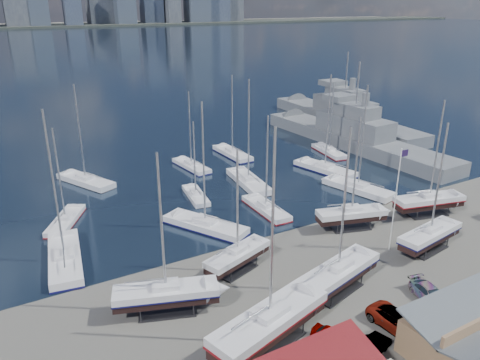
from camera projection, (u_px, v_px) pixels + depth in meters
ground at (349, 265)px, 51.19m from camera, size 1400.00×1400.00×0.00m
water at (20, 47)px, 302.35m from camera, size 1400.00×600.00×0.40m
sailboat_cradle_0 at (166, 294)px, 42.62m from camera, size 9.94×5.71×15.54m
sailboat_cradle_1 at (270, 322)px, 38.60m from camera, size 12.22×6.30×18.80m
sailboat_cradle_2 at (238, 255)px, 49.26m from camera, size 8.51×4.82×13.59m
sailboat_cradle_3 at (338, 273)px, 45.75m from camera, size 10.84×5.38×16.81m
sailboat_cradle_4 at (351, 214)px, 58.68m from camera, size 9.14×4.90×14.50m
sailboat_cradle_5 at (430, 235)px, 53.47m from camera, size 9.59×3.91×15.13m
sailboat_cradle_6 at (429, 201)px, 62.50m from camera, size 10.01×4.97×15.61m
sailboat_moored_0 at (65, 260)px, 51.50m from camera, size 5.15×12.41×17.99m
sailboat_moored_1 at (66, 221)px, 60.60m from camera, size 6.61×8.98×13.34m
sailboat_moored_2 at (86, 182)px, 73.85m from camera, size 7.36×11.12×16.39m
sailboat_moored_3 at (205, 227)px, 59.15m from camera, size 8.25×11.53×17.03m
sailboat_moored_4 at (196, 196)px, 68.49m from camera, size 3.51×8.23×12.04m
sailboat_moored_5 at (191, 167)px, 80.74m from camera, size 3.59×9.56×13.96m
sailboat_moored_6 at (266, 209)px, 64.16m from camera, size 2.93×9.47×14.03m
sailboat_moored_7 at (248, 183)px, 73.57m from camera, size 4.72×11.76×17.27m
sailboat_moored_8 at (232, 154)px, 87.25m from camera, size 3.14×10.51×15.62m
sailboat_moored_9 at (358, 189)px, 70.89m from camera, size 5.67×11.59×16.86m
sailboat_moored_10 at (325, 170)px, 79.14m from camera, size 5.62×11.80×17.02m
sailboat_moored_11 at (329, 152)px, 88.56m from camera, size 4.14×9.66×13.99m
naval_ship_east at (353, 138)px, 92.71m from camera, size 9.23×46.12×18.13m
naval_ship_west at (343, 117)px, 109.30m from camera, size 9.50×46.88×18.19m
car_a at (335, 338)px, 38.98m from camera, size 2.94×4.42×1.40m
car_b at (370, 347)px, 37.94m from camera, size 4.61×2.55×1.44m
car_c at (399, 322)px, 40.82m from camera, size 3.06×5.94×1.60m
car_d at (430, 294)px, 44.84m from camera, size 3.01×5.28×1.44m
flagpole at (397, 193)px, 51.75m from camera, size 1.09×0.12×12.32m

